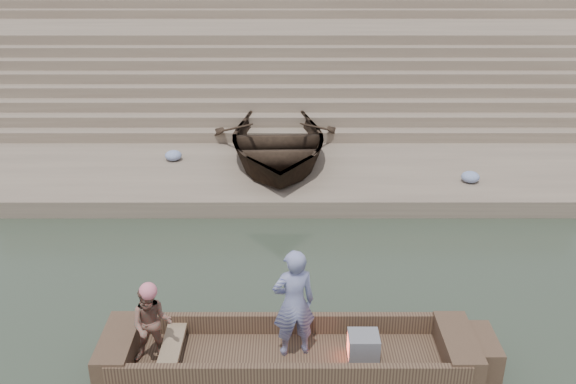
{
  "coord_description": "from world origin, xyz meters",
  "views": [
    {
      "loc": [
        0.14,
        -6.86,
        6.36
      ],
      "look_at": [
        0.14,
        4.33,
        1.4
      ],
      "focal_mm": 39.25,
      "sensor_mm": 36.0,
      "label": 1
    }
  ],
  "objects_px": {
    "television": "(363,346)",
    "beached_rowboat": "(277,142)",
    "rowing_man": "(152,325)",
    "main_rowboat": "(288,363)",
    "standing_man": "(294,303)"
  },
  "relations": [
    {
      "from": "television",
      "to": "beached_rowboat",
      "type": "bearing_deg",
      "value": 100.32
    },
    {
      "from": "rowing_man",
      "to": "beached_rowboat",
      "type": "distance_m",
      "value": 8.0
    },
    {
      "from": "rowing_man",
      "to": "beached_rowboat",
      "type": "xyz_separation_m",
      "value": [
        1.71,
        7.81,
        0.08
      ]
    },
    {
      "from": "beached_rowboat",
      "to": "television",
      "type": "bearing_deg",
      "value": -81.63
    },
    {
      "from": "main_rowboat",
      "to": "beached_rowboat",
      "type": "distance_m",
      "value": 7.8
    },
    {
      "from": "television",
      "to": "rowing_man",
      "type": "bearing_deg",
      "value": -178.91
    },
    {
      "from": "standing_man",
      "to": "television",
      "type": "relative_size",
      "value": 3.84
    },
    {
      "from": "standing_man",
      "to": "beached_rowboat",
      "type": "height_order",
      "value": "standing_man"
    },
    {
      "from": "main_rowboat",
      "to": "rowing_man",
      "type": "relative_size",
      "value": 3.94
    },
    {
      "from": "main_rowboat",
      "to": "standing_man",
      "type": "height_order",
      "value": "standing_man"
    },
    {
      "from": "main_rowboat",
      "to": "beached_rowboat",
      "type": "height_order",
      "value": "beached_rowboat"
    },
    {
      "from": "main_rowboat",
      "to": "rowing_man",
      "type": "distance_m",
      "value": 2.14
    },
    {
      "from": "rowing_man",
      "to": "main_rowboat",
      "type": "bearing_deg",
      "value": -1.93
    },
    {
      "from": "rowing_man",
      "to": "television",
      "type": "bearing_deg",
      "value": -2.54
    },
    {
      "from": "standing_man",
      "to": "beached_rowboat",
      "type": "relative_size",
      "value": 0.34
    }
  ]
}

